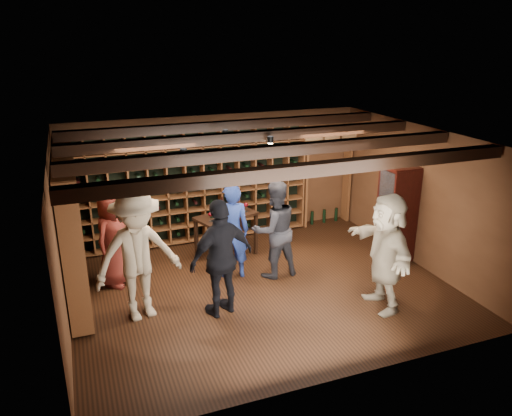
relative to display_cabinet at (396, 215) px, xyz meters
name	(u,v)px	position (x,y,z in m)	size (l,w,h in m)	color
ground	(261,287)	(-2.71, -0.20, -0.86)	(6.00, 6.00, 0.00)	#331A0E
room_shell	(261,143)	(-2.71, -0.15, 1.56)	(6.00, 6.00, 6.00)	brown
wine_rack_back	(194,186)	(-3.24, 2.13, 0.29)	(4.65, 0.30, 2.20)	brown
wine_rack_left	(72,228)	(-5.54, 0.62, 0.29)	(0.30, 2.65, 2.20)	brown
crate_shelf	(328,154)	(-0.31, 2.12, 0.71)	(1.20, 0.32, 2.07)	brown
display_cabinet	(396,215)	(0.00, 0.00, 0.00)	(0.55, 0.50, 1.75)	#390E0B
man_blue_shirt	(232,231)	(-3.03, 0.38, -0.02)	(0.61, 0.40, 1.66)	navy
man_grey_suit	(274,230)	(-2.34, 0.16, -0.01)	(0.82, 0.64, 1.70)	black
guest_red_floral	(113,238)	(-4.93, 0.81, -0.03)	(0.80, 0.52, 1.65)	maroon
guest_woman_black	(222,258)	(-3.54, -0.72, 0.04)	(1.05, 0.44, 1.80)	black
guest_khaki	(138,255)	(-4.69, -0.40, 0.14)	(1.28, 0.74, 1.98)	#9C886C
guest_beige	(386,252)	(-1.20, -1.40, 0.06)	(1.69, 0.54, 1.82)	tan
tasting_table	(226,220)	(-2.89, 1.14, -0.10)	(1.25, 0.90, 1.13)	black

